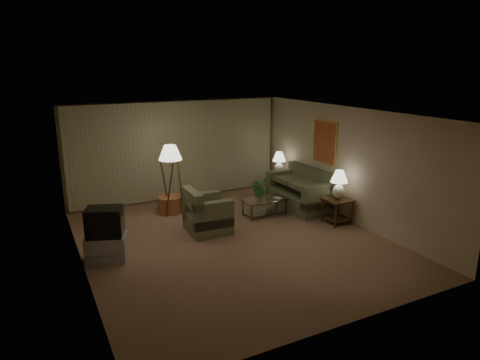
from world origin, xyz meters
name	(u,v)px	position (x,y,z in m)	size (l,w,h in m)	color
ground	(232,240)	(0.00, 0.00, 0.00)	(7.00, 7.00, 0.00)	#86624A
room_shell	(204,148)	(0.02, 1.51, 1.75)	(6.04, 7.02, 2.72)	beige
sofa	(299,193)	(2.50, 1.14, 0.41)	(1.86, 0.95, 0.82)	#777B56
armchair	(208,214)	(-0.26, 0.71, 0.39)	(1.01, 0.96, 0.79)	#777B56
side_table_near	(338,206)	(2.65, -0.21, 0.42)	(0.59, 0.59, 0.60)	#35210E
side_table_far	(279,181)	(2.65, 2.39, 0.40)	(0.52, 0.43, 0.60)	#35210E
table_lamp_near	(339,182)	(2.65, -0.21, 1.01)	(0.40, 0.40, 0.69)	white
table_lamp_far	(279,161)	(2.65, 2.39, 0.98)	(0.38, 0.38, 0.65)	white
coffee_table	(265,205)	(1.41, 1.04, 0.28)	(1.11, 0.61, 0.41)	silver
tv_cabinet	(107,248)	(-2.55, 0.22, 0.25)	(0.86, 0.69, 0.50)	#ABABAE
crt_tv	(104,222)	(-2.55, 0.22, 0.78)	(0.77, 0.66, 0.56)	black
floor_lamp	(171,179)	(-0.60, 2.17, 0.92)	(0.57, 0.57, 1.75)	#35210E
ottoman	(170,204)	(-0.62, 2.34, 0.21)	(0.62, 0.62, 0.41)	#AE643B
vase	(259,197)	(1.26, 1.04, 0.50)	(0.16, 0.16, 0.17)	silver
flowers	(260,184)	(1.26, 1.04, 0.83)	(0.45, 0.39, 0.49)	#387F38
book	(276,199)	(1.66, 0.94, 0.42)	(0.16, 0.22, 0.02)	olive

